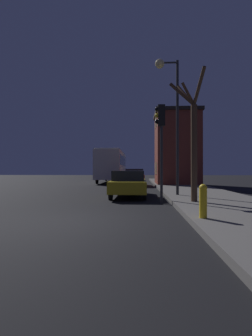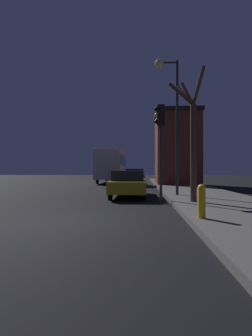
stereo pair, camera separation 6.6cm
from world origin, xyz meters
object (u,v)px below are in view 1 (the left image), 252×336
(bare_tree, at_px, (193,138))
(bus, at_px, (112,164))
(streetlamp, at_px, (169,98))
(fire_hydrant, at_px, (203,200))
(car_mid_lane, at_px, (135,177))
(car_near_lane, at_px, (129,183))
(traffic_light, at_px, (161,133))

(bare_tree, bearing_deg, bus, 105.39)
(streetlamp, bearing_deg, bus, 105.87)
(fire_hydrant, bearing_deg, streetlamp, 91.34)
(bus, bearing_deg, streetlamp, -74.13)
(bus, bearing_deg, fire_hydrant, -78.10)
(car_mid_lane, bearing_deg, streetlamp, -78.59)
(streetlamp, relative_size, car_near_lane, 1.50)
(car_near_lane, height_order, fire_hydrant, car_near_lane)
(bare_tree, height_order, bus, bare_tree)
(car_mid_lane, bearing_deg, car_near_lane, -90.91)
(streetlamp, xyz_separation_m, car_mid_lane, (-1.97, 9.75, -4.35))
(traffic_light, relative_size, fire_hydrant, 4.69)
(traffic_light, relative_size, car_near_lane, 0.92)
(car_mid_lane, xyz_separation_m, fire_hydrant, (2.12, -16.18, -0.13))
(bare_tree, xyz_separation_m, car_near_lane, (-2.74, 3.29, -1.98))
(streetlamp, xyz_separation_m, bare_tree, (0.62, -2.80, -2.41))
(bare_tree, relative_size, car_near_lane, 1.10)
(traffic_light, height_order, fire_hydrant, traffic_light)
(streetlamp, distance_m, car_mid_lane, 10.86)
(traffic_light, distance_m, bus, 19.05)
(streetlamp, distance_m, bare_tree, 3.74)
(car_near_lane, bearing_deg, car_mid_lane, 89.09)
(streetlamp, height_order, car_mid_lane, streetlamp)
(bus, distance_m, car_near_lane, 16.16)
(bare_tree, bearing_deg, streetlamp, 102.56)
(bare_tree, height_order, car_mid_lane, bare_tree)
(fire_hydrant, bearing_deg, bare_tree, 82.59)
(bare_tree, bearing_deg, fire_hydrant, -97.41)
(car_near_lane, bearing_deg, bare_tree, -50.22)
(streetlamp, height_order, fire_hydrant, streetlamp)
(traffic_light, bearing_deg, fire_hydrant, -79.55)
(streetlamp, relative_size, car_mid_lane, 1.75)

